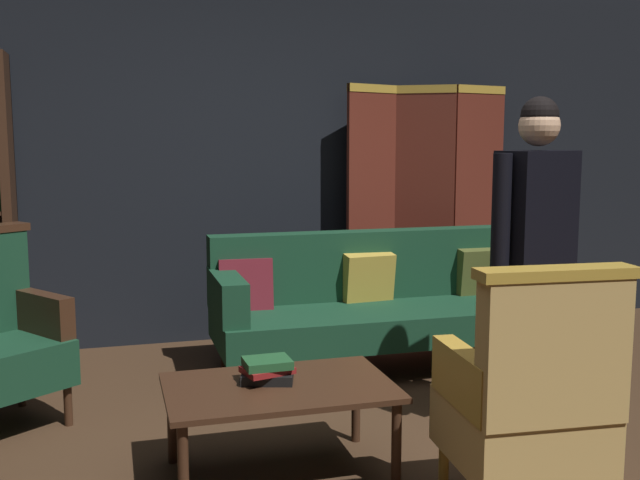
% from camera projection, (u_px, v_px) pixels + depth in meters
% --- Properties ---
extents(ground_plane, '(10.00, 10.00, 0.00)m').
position_uv_depth(ground_plane, '(368.00, 467.00, 3.41)').
color(ground_plane, '#3D2819').
extents(back_wall, '(7.20, 0.10, 2.80)m').
position_uv_depth(back_wall, '(260.00, 152.00, 5.56)').
color(back_wall, black).
rests_on(back_wall, ground_plane).
extents(folding_screen, '(1.28, 0.27, 1.90)m').
position_uv_depth(folding_screen, '(425.00, 206.00, 5.69)').
color(folding_screen, '#5B2319').
rests_on(folding_screen, ground_plane).
extents(velvet_couch, '(2.12, 0.78, 0.88)m').
position_uv_depth(velvet_couch, '(373.00, 299.00, 4.89)').
color(velvet_couch, '#382114').
rests_on(velvet_couch, ground_plane).
extents(coffee_table, '(1.00, 0.64, 0.42)m').
position_uv_depth(coffee_table, '(279.00, 395.00, 3.28)').
color(coffee_table, '#382114').
rests_on(coffee_table, ground_plane).
extents(armchair_gilt_accent, '(0.62, 0.62, 1.04)m').
position_uv_depth(armchair_gilt_accent, '(530.00, 400.00, 2.88)').
color(armchair_gilt_accent, '#B78E33').
rests_on(armchair_gilt_accent, ground_plane).
extents(standing_figure, '(0.56, 0.32, 1.70)m').
position_uv_depth(standing_figure, '(535.00, 235.00, 3.68)').
color(standing_figure, black).
rests_on(standing_figure, ground_plane).
extents(book_black_cloth, '(0.26, 0.20, 0.04)m').
position_uv_depth(book_black_cloth, '(267.00, 377.00, 3.31)').
color(book_black_cloth, black).
rests_on(book_black_cloth, coffee_table).
extents(book_red_leather, '(0.24, 0.20, 0.03)m').
position_uv_depth(book_red_leather, '(267.00, 370.00, 3.30)').
color(book_red_leather, maroon).
rests_on(book_red_leather, book_black_cloth).
extents(book_green_cloth, '(0.21, 0.17, 0.04)m').
position_uv_depth(book_green_cloth, '(267.00, 363.00, 3.30)').
color(book_green_cloth, '#1E4C28').
rests_on(book_green_cloth, book_red_leather).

